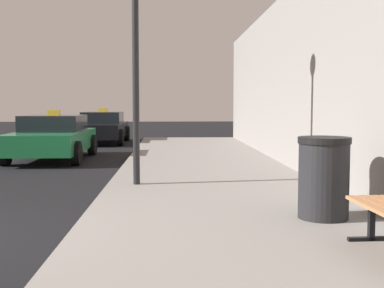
% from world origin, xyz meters
% --- Properties ---
extents(sidewalk, '(4.00, 32.00, 0.15)m').
position_xyz_m(sidewalk, '(4.00, 0.00, 0.07)').
color(sidewalk, gray).
rests_on(sidewalk, ground_plane).
extents(trash_bin, '(0.66, 0.66, 1.03)m').
position_xyz_m(trash_bin, '(5.09, 0.56, 0.67)').
color(trash_bin, black).
rests_on(trash_bin, sidewalk).
extents(street_lamp, '(0.36, 0.36, 4.34)m').
position_xyz_m(street_lamp, '(2.53, 3.36, 3.12)').
color(street_lamp, black).
rests_on(street_lamp, sidewalk).
extents(car_green, '(2.05, 4.15, 1.43)m').
position_xyz_m(car_green, '(-0.23, 8.78, 0.65)').
color(car_green, '#196638').
rests_on(car_green, ground_plane).
extents(car_black, '(1.96, 4.22, 1.43)m').
position_xyz_m(car_black, '(0.35, 14.87, 0.65)').
color(car_black, black).
rests_on(car_black, ground_plane).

